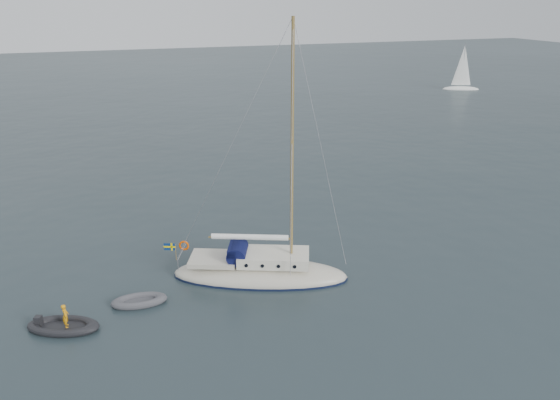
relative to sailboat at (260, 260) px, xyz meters
name	(u,v)px	position (x,y,z in m)	size (l,w,h in m)	color
ground	(289,272)	(1.80, 0.09, -1.15)	(300.00, 300.00, 0.00)	black
sailboat	(260,260)	(0.00, 0.00, 0.00)	(10.64, 3.18, 15.16)	beige
dinghy	(139,301)	(-6.96, -0.58, -0.96)	(2.94, 1.33, 0.42)	#47464B
rib	(63,326)	(-10.75, -1.73, -0.93)	(3.60, 1.64, 1.42)	black
distant_yacht_b	(463,69)	(53.86, 52.87, 2.41)	(6.28, 3.35, 8.32)	white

